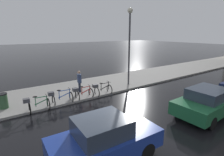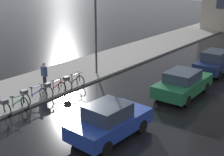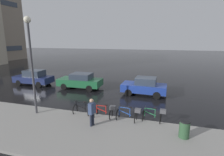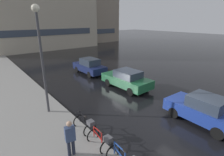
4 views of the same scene
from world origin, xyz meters
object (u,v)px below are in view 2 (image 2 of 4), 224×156
(bicycle_third, at_px, (54,88))
(pedestrian, at_px, (44,74))
(bicycle_nearest, at_px, (13,105))
(car_green, at_px, (183,83))
(bicycle_second, at_px, (33,95))
(car_navy, at_px, (215,62))
(bicycle_farthest, at_px, (73,81))
(streetlamp, at_px, (96,16))
(car_blue, at_px, (110,121))

(bicycle_third, xyz_separation_m, pedestrian, (-1.26, 0.39, 0.49))
(bicycle_nearest, bearing_deg, car_green, 53.47)
(bicycle_second, distance_m, pedestrian, 2.31)
(bicycle_nearest, relative_size, pedestrian, 0.78)
(bicycle_second, bearing_deg, car_green, 45.94)
(car_navy, bearing_deg, bicycle_farthest, -123.09)
(bicycle_third, bearing_deg, car_green, 38.09)
(bicycle_second, xyz_separation_m, streetlamp, (-0.67, 6.13, 3.65))
(bicycle_third, relative_size, streetlamp, 0.21)
(bicycle_third, bearing_deg, pedestrian, 162.89)
(streetlamp, bearing_deg, bicycle_nearest, -82.58)
(pedestrian, xyz_separation_m, streetlamp, (0.57, 4.23, 3.18))
(bicycle_nearest, bearing_deg, car_navy, 67.45)
(bicycle_second, height_order, bicycle_third, bicycle_second)
(car_blue, xyz_separation_m, car_navy, (0.10, 11.99, 0.02))
(bicycle_third, distance_m, pedestrian, 1.40)
(bicycle_farthest, xyz_separation_m, pedestrian, (-1.34, -1.08, 0.48))
(bicycle_second, height_order, streetlamp, streetlamp)
(bicycle_second, xyz_separation_m, car_green, (5.98, 6.18, 0.28))
(bicycle_second, bearing_deg, car_blue, -2.91)
(car_green, height_order, streetlamp, streetlamp)
(car_blue, xyz_separation_m, streetlamp, (-6.35, 6.42, 3.36))
(bicycle_second, relative_size, car_blue, 0.37)
(bicycle_farthest, bearing_deg, bicycle_third, -93.19)
(bicycle_farthest, bearing_deg, bicycle_second, -92.00)
(bicycle_farthest, distance_m, car_navy, 10.41)
(bicycle_farthest, relative_size, pedestrian, 0.80)
(bicycle_nearest, distance_m, bicycle_farthest, 4.45)
(bicycle_nearest, distance_m, car_green, 9.52)
(car_green, relative_size, car_navy, 1.07)
(car_green, distance_m, pedestrian, 8.40)
(bicycle_third, distance_m, streetlamp, 5.93)
(bicycle_farthest, bearing_deg, pedestrian, -140.99)
(bicycle_farthest, distance_m, pedestrian, 1.79)
(bicycle_third, xyz_separation_m, car_green, (5.96, 4.67, 0.29))
(bicycle_farthest, xyz_separation_m, car_blue, (5.58, -3.27, 0.29))
(bicycle_second, bearing_deg, car_navy, 63.69)
(bicycle_nearest, distance_m, car_blue, 5.50)
(pedestrian, bearing_deg, streetlamp, 82.38)
(car_navy, xyz_separation_m, streetlamp, (-6.45, -5.57, 3.34))
(bicycle_second, distance_m, bicycle_third, 1.51)
(bicycle_second, bearing_deg, bicycle_farthest, 88.00)
(car_green, bearing_deg, car_blue, -92.63)
(car_blue, distance_m, pedestrian, 7.26)
(bicycle_third, xyz_separation_m, streetlamp, (-0.69, 4.62, 3.66))
(car_blue, distance_m, streetlamp, 9.64)
(bicycle_nearest, bearing_deg, pedestrian, 114.82)
(bicycle_nearest, height_order, car_blue, car_blue)
(car_green, xyz_separation_m, streetlamp, (-6.65, -0.05, 3.37))
(bicycle_third, bearing_deg, bicycle_farthest, 86.81)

